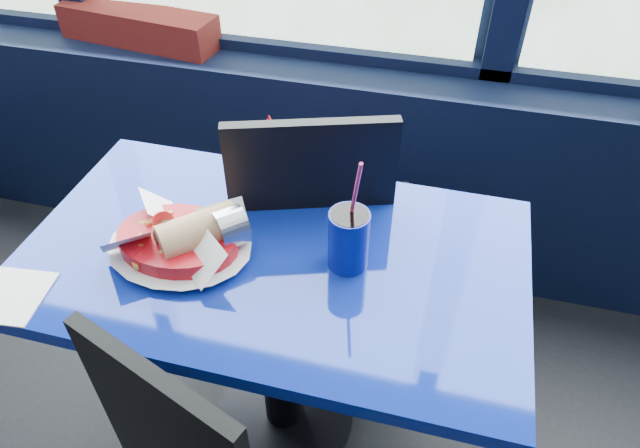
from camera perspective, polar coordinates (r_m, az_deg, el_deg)
The scene contains 8 objects.
window_sill at distance 2.31m, azimuth -4.62°, elevation 7.00°, with size 5.00×0.26×0.80m, color black.
near_table at distance 1.50m, azimuth -4.37°, elevation -7.76°, with size 1.20×0.70×0.75m.
chair_near_back at distance 1.69m, azimuth 1.66°, elevation -0.28°, with size 0.57×0.57×1.00m.
planter_box at distance 2.31m, azimuth -17.71°, elevation 18.32°, with size 0.61×0.15×0.12m, color maroon.
food_basket at distance 1.38m, azimuth -13.73°, elevation -1.46°, with size 0.37×0.37×0.11m.
ketchup_bottle at distance 1.47m, azimuth -4.84°, elevation 6.30°, with size 0.07×0.07×0.25m.
soda_cup at distance 1.29m, azimuth 2.88°, elevation -1.45°, with size 0.09×0.09×0.32m.
napkin at distance 1.44m, azimuth -28.65°, elevation -6.30°, with size 0.16×0.16×0.00m, color white.
Camera 1 is at (0.66, 1.09, 1.71)m, focal length 32.00 mm.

